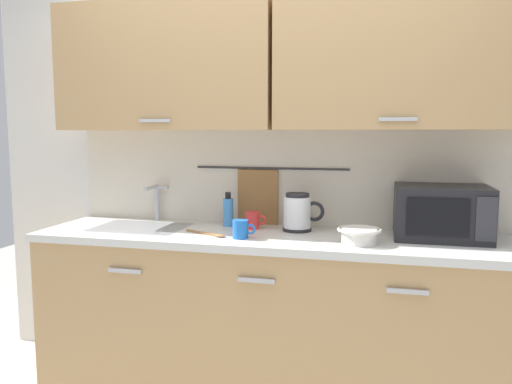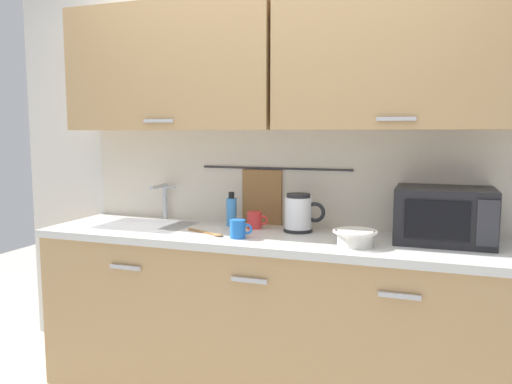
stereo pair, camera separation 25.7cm
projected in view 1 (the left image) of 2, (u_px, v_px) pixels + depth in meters
name	position (u px, v px, depth m)	size (l,w,h in m)	color
counter_unit	(268.00, 315.00, 2.71)	(2.53, 0.64, 0.90)	tan
back_wall_assembly	(280.00, 117.00, 2.81)	(3.70, 0.41, 2.50)	silver
sink_faucet	(156.00, 198.00, 3.04)	(0.09, 0.17, 0.22)	#B2B5BA
microwave	(441.00, 212.00, 2.54)	(0.46, 0.35, 0.27)	black
electric_kettle	(298.00, 213.00, 2.74)	(0.23, 0.16, 0.21)	black
dish_soap_bottle	(228.00, 211.00, 2.88)	(0.06, 0.06, 0.20)	#3F8CD8
mug_near_sink	(241.00, 229.00, 2.55)	(0.12, 0.08, 0.09)	blue
mixing_bowl	(359.00, 235.00, 2.43)	(0.21, 0.21, 0.08)	silver
mug_by_kettle	(253.00, 220.00, 2.81)	(0.12, 0.08, 0.09)	red
wooden_spoon	(210.00, 234.00, 2.64)	(0.26, 0.14, 0.01)	#9E7042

